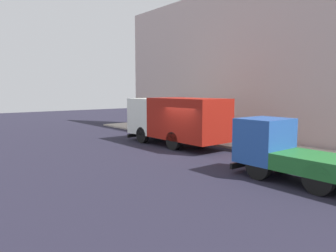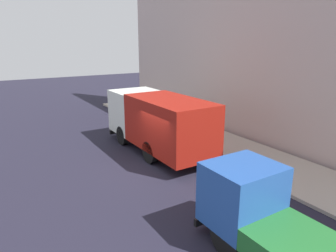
{
  "view_description": "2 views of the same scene",
  "coord_description": "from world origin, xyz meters",
  "px_view_note": "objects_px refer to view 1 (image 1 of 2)",
  "views": [
    {
      "loc": [
        -11.52,
        -13.45,
        3.47
      ],
      "look_at": [
        0.79,
        2.0,
        1.25
      ],
      "focal_mm": 34.14,
      "sensor_mm": 36.0,
      "label": 1
    },
    {
      "loc": [
        -6.26,
        -11.3,
        5.65
      ],
      "look_at": [
        1.53,
        1.26,
        1.5
      ],
      "focal_mm": 32.36,
      "sensor_mm": 36.0,
      "label": 2
    }
  ],
  "objects_px": {
    "small_flatbed_truck": "(290,152)",
    "pedestrian_third": "(191,123)",
    "pedestrian_standing": "(160,122)",
    "large_utility_truck": "(175,118)",
    "pedestrian_walking": "(178,123)"
  },
  "relations": [
    {
      "from": "small_flatbed_truck",
      "to": "pedestrian_walking",
      "type": "height_order",
      "value": "small_flatbed_truck"
    },
    {
      "from": "pedestrian_standing",
      "to": "pedestrian_third",
      "type": "relative_size",
      "value": 1.02
    },
    {
      "from": "pedestrian_standing",
      "to": "pedestrian_third",
      "type": "bearing_deg",
      "value": 174.52
    },
    {
      "from": "small_flatbed_truck",
      "to": "pedestrian_third",
      "type": "bearing_deg",
      "value": 64.97
    },
    {
      "from": "small_flatbed_truck",
      "to": "pedestrian_standing",
      "type": "bearing_deg",
      "value": 73.51
    },
    {
      "from": "large_utility_truck",
      "to": "pedestrian_standing",
      "type": "xyz_separation_m",
      "value": [
        2.38,
        4.76,
        -0.72
      ]
    },
    {
      "from": "small_flatbed_truck",
      "to": "pedestrian_third",
      "type": "distance_m",
      "value": 12.55
    },
    {
      "from": "pedestrian_walking",
      "to": "pedestrian_third",
      "type": "xyz_separation_m",
      "value": [
        1.27,
        -0.01,
        -0.04
      ]
    },
    {
      "from": "small_flatbed_truck",
      "to": "pedestrian_third",
      "type": "relative_size",
      "value": 3.45
    },
    {
      "from": "pedestrian_third",
      "to": "large_utility_truck",
      "type": "bearing_deg",
      "value": 77.45
    },
    {
      "from": "large_utility_truck",
      "to": "small_flatbed_truck",
      "type": "bearing_deg",
      "value": -100.86
    },
    {
      "from": "pedestrian_standing",
      "to": "pedestrian_third",
      "type": "xyz_separation_m",
      "value": [
        1.29,
        -2.2,
        -0.01
      ]
    },
    {
      "from": "small_flatbed_truck",
      "to": "pedestrian_standing",
      "type": "xyz_separation_m",
      "value": [
        3.99,
        13.58,
        -0.11
      ]
    },
    {
      "from": "small_flatbed_truck",
      "to": "pedestrian_walking",
      "type": "distance_m",
      "value": 12.08
    },
    {
      "from": "small_flatbed_truck",
      "to": "pedestrian_third",
      "type": "xyz_separation_m",
      "value": [
        5.29,
        11.38,
        -0.12
      ]
    }
  ]
}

